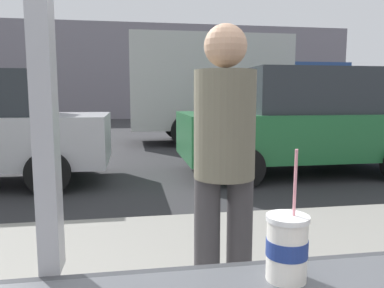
# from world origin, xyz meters

# --- Properties ---
(ground_plane) EXTENTS (60.00, 60.00, 0.00)m
(ground_plane) POSITION_xyz_m (0.00, 8.00, 0.00)
(ground_plane) COLOR #2D2D30
(building_facade_far) EXTENTS (28.00, 1.20, 5.62)m
(building_facade_far) POSITION_xyz_m (0.00, 22.47, 2.81)
(building_facade_far) COLOR gray
(building_facade_far) RESTS_ON ground
(soda_cup_right) EXTENTS (0.10, 0.10, 0.31)m
(soda_cup_right) POSITION_xyz_m (0.56, -0.07, 1.07)
(soda_cup_right) COLOR silver
(soda_cup_right) RESTS_ON window_counter
(parked_car_green) EXTENTS (4.29, 2.06, 1.88)m
(parked_car_green) POSITION_xyz_m (3.26, 5.52, 0.94)
(parked_car_green) COLOR #236B38
(parked_car_green) RESTS_ON ground
(box_truck) EXTENTS (6.30, 2.44, 3.09)m
(box_truck) POSITION_xyz_m (3.18, 10.27, 1.66)
(box_truck) COLOR beige
(box_truck) RESTS_ON ground
(pedestrian) EXTENTS (0.32, 0.32, 1.63)m
(pedestrian) POSITION_xyz_m (0.68, 1.03, 1.08)
(pedestrian) COLOR #3E3B3E
(pedestrian) RESTS_ON sidewalk_strip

